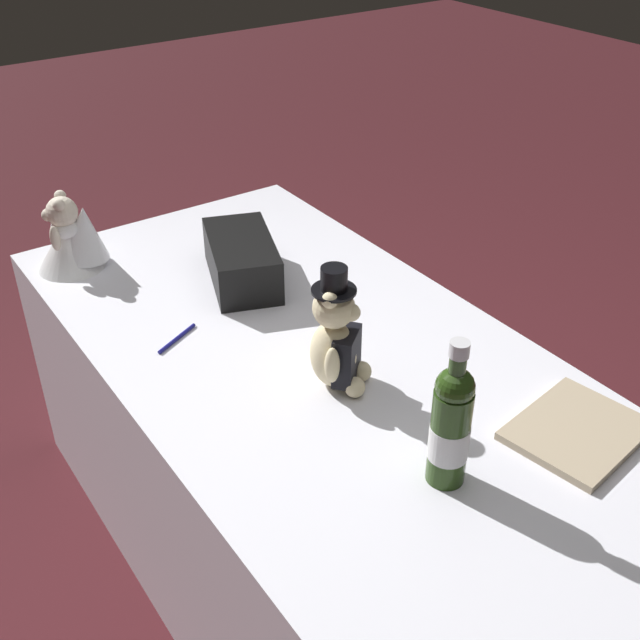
% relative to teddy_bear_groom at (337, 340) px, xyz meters
% --- Properties ---
extents(ground_plane, '(12.00, 12.00, 0.00)m').
position_rel_teddy_bear_groom_xyz_m(ground_plane, '(-0.11, 0.03, -0.86)').
color(ground_plane, '#47191E').
extents(reception_table, '(1.87, 0.93, 0.74)m').
position_rel_teddy_bear_groom_xyz_m(reception_table, '(-0.11, 0.03, -0.49)').
color(reception_table, white).
rests_on(reception_table, ground_plane).
extents(teddy_bear_groom, '(0.14, 0.14, 0.30)m').
position_rel_teddy_bear_groom_xyz_m(teddy_bear_groom, '(0.00, 0.00, 0.00)').
color(teddy_bear_groom, beige).
rests_on(teddy_bear_groom, reception_table).
extents(teddy_bear_bride, '(0.21, 0.24, 0.22)m').
position_rel_teddy_bear_groom_xyz_m(teddy_bear_bride, '(-0.87, -0.29, -0.03)').
color(teddy_bear_bride, white).
rests_on(teddy_bear_bride, reception_table).
extents(champagne_bottle, '(0.08, 0.08, 0.32)m').
position_rel_teddy_bear_groom_xyz_m(champagne_bottle, '(0.36, -0.00, 0.02)').
color(champagne_bottle, '#284416').
rests_on(champagne_bottle, reception_table).
extents(signing_pen, '(0.07, 0.14, 0.01)m').
position_rel_teddy_bear_groom_xyz_m(signing_pen, '(-0.37, -0.22, -0.12)').
color(signing_pen, navy).
rests_on(signing_pen, reception_table).
extents(gift_case_black, '(0.36, 0.27, 0.13)m').
position_rel_teddy_bear_groom_xyz_m(gift_case_black, '(-0.53, 0.06, -0.06)').
color(gift_case_black, black).
rests_on(gift_case_black, reception_table).
extents(guestbook, '(0.26, 0.31, 0.02)m').
position_rel_teddy_bear_groom_xyz_m(guestbook, '(0.43, 0.31, -0.11)').
color(guestbook, tan).
rests_on(guestbook, reception_table).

